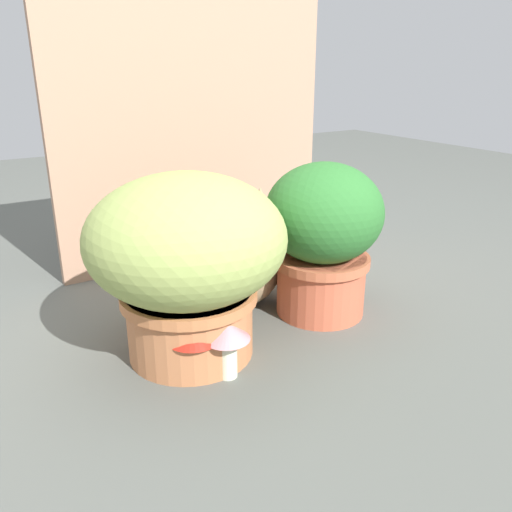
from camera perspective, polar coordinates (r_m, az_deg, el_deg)
ground_plane at (r=1.33m, az=0.80°, el=-8.33°), size 6.00×6.00×0.00m
cardboard_backdrop at (r=1.73m, az=-6.68°, el=15.29°), size 0.93×0.03×0.98m
grass_planter at (r=1.15m, az=-7.51°, el=-0.06°), size 0.44×0.44×0.42m
leafy_planter at (r=1.36m, az=7.30°, el=2.38°), size 0.30×0.30×0.41m
cat at (r=1.45m, az=-0.54°, el=-0.44°), size 0.39×0.27×0.32m
mushroom_ornament_red at (r=1.12m, az=-6.84°, el=-8.31°), size 0.12×0.12×0.14m
mushroom_ornament_pink at (r=1.12m, az=-3.17°, el=-8.92°), size 0.10×0.10×0.13m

